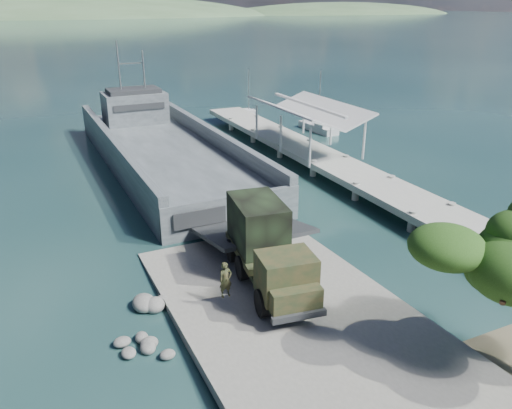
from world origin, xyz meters
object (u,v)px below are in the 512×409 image
Objects in this scene: pier at (313,147)px; soldier at (226,287)px; military_truck at (266,247)px; sailboat_far at (249,115)px; landing_craft at (165,156)px; sailboat_near at (319,128)px.

pier is 23.87m from soldier.
sailboat_far is at bearing 74.76° from military_truck.
landing_craft reaches higher than sailboat_far.
pier is 5.29× the size of military_truck.
sailboat_near is at bearing 55.77° from pier.
sailboat_near reaches higher than sailboat_far.
military_truck is 34.04m from sailboat_near.
landing_craft is 21.18× the size of soldier.
sailboat_near is (7.12, 10.46, -1.24)m from pier.
sailboat_far reaches higher than pier.
landing_craft is 4.41× the size of military_truck.
military_truck is at bearing -93.09° from landing_craft.
sailboat_far is (-4.09, 10.12, -0.04)m from sailboat_near.
landing_craft reaches higher than pier.
sailboat_far is at bearing 108.33° from sailboat_near.
pier is at bearing -87.76° from sailboat_far.
pier is at bearing -24.28° from landing_craft.
pier is 7.28× the size of sailboat_far.
sailboat_far is at bearing 59.68° from soldier.
sailboat_far reaches higher than military_truck.
sailboat_near is at bearing 61.64° from military_truck.
soldier is 0.25× the size of sailboat_near.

